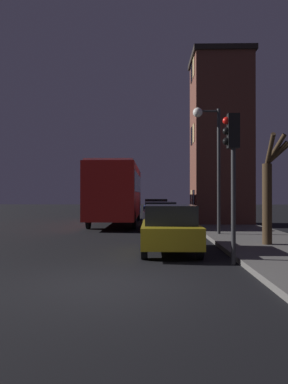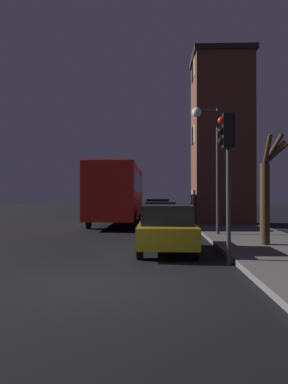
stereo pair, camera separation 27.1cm
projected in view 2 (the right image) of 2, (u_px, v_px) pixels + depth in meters
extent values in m
plane|color=black|center=(99.00, 284.00, 7.65)|extent=(120.00, 120.00, 0.00)
cube|color=brown|center=(221.00, 141.00, 22.59)|extent=(3.32, 3.51, 9.81)
cube|color=black|center=(221.00, 58.00, 22.62)|extent=(3.56, 3.75, 0.30)
cube|color=black|center=(194.00, 199.00, 22.04)|extent=(0.03, 0.70, 1.10)
cube|color=#E5C67F|center=(192.00, 199.00, 23.20)|extent=(0.03, 0.70, 1.10)
cube|color=#E5C67F|center=(194.00, 133.00, 22.07)|extent=(0.03, 0.70, 1.10)
cube|color=black|center=(192.00, 136.00, 23.23)|extent=(0.03, 0.70, 1.10)
cube|color=#E5C67F|center=(194.00, 67.00, 22.09)|extent=(0.03, 0.70, 1.10)
cube|color=black|center=(192.00, 74.00, 23.25)|extent=(0.03, 0.70, 1.10)
cylinder|color=#28282B|center=(218.00, 171.00, 15.98)|extent=(0.14, 0.14, 5.36)
cylinder|color=#28282B|center=(207.00, 111.00, 16.01)|extent=(0.90, 0.09, 0.09)
sphere|color=white|center=(197.00, 112.00, 16.02)|extent=(0.41, 0.41, 0.41)
cylinder|color=#28282B|center=(229.00, 206.00, 9.74)|extent=(0.12, 0.12, 3.05)
cube|color=black|center=(228.00, 131.00, 9.75)|extent=(0.30, 0.24, 0.90)
sphere|color=red|center=(221.00, 120.00, 9.76)|extent=(0.20, 0.20, 0.20)
sphere|color=black|center=(221.00, 131.00, 9.76)|extent=(0.20, 0.20, 0.20)
sphere|color=black|center=(221.00, 141.00, 9.76)|extent=(0.20, 0.20, 0.20)
cylinder|color=#382819|center=(265.00, 204.00, 12.59)|extent=(0.32, 0.32, 2.73)
cylinder|color=#382819|center=(276.00, 154.00, 12.52)|extent=(0.81, 0.26, 0.74)
cylinder|color=#382819|center=(273.00, 149.00, 12.32)|extent=(0.58, 0.73, 0.99)
cylinder|color=#382819|center=(268.00, 149.00, 12.15)|extent=(0.22, 1.02, 0.98)
cylinder|color=#382819|center=(275.00, 153.00, 12.34)|extent=(0.66, 0.65, 0.76)
cube|color=red|center=(118.00, 192.00, 23.22)|extent=(2.60, 10.43, 3.01)
cube|color=black|center=(118.00, 183.00, 23.22)|extent=(2.62, 9.59, 1.09)
cube|color=#B2B2B2|center=(118.00, 167.00, 23.23)|extent=(2.47, 9.91, 0.12)
cylinder|color=black|center=(140.00, 213.00, 26.55)|extent=(0.18, 0.96, 0.96)
cylinder|color=black|center=(106.00, 213.00, 26.64)|extent=(0.18, 0.96, 0.96)
cylinder|color=black|center=(134.00, 220.00, 19.78)|extent=(0.18, 0.96, 0.96)
cylinder|color=black|center=(89.00, 220.00, 19.86)|extent=(0.18, 0.96, 0.96)
cube|color=olive|center=(166.00, 233.00, 11.78)|extent=(1.73, 3.81, 0.61)
cube|color=black|center=(167.00, 214.00, 11.59)|extent=(1.53, 1.98, 0.58)
cylinder|color=black|center=(188.00, 238.00, 12.99)|extent=(0.18, 0.62, 0.62)
cylinder|color=black|center=(143.00, 238.00, 13.04)|extent=(0.18, 0.62, 0.62)
cylinder|color=black|center=(195.00, 249.00, 10.51)|extent=(0.18, 0.62, 0.62)
cylinder|color=black|center=(140.00, 248.00, 10.56)|extent=(0.18, 0.62, 0.62)
cube|color=#B7BABF|center=(160.00, 217.00, 19.71)|extent=(1.75, 4.17, 0.67)
cube|color=black|center=(160.00, 206.00, 19.50)|extent=(1.54, 2.17, 0.46)
cylinder|color=black|center=(174.00, 222.00, 21.03)|extent=(0.18, 0.61, 0.61)
cylinder|color=black|center=(146.00, 221.00, 21.09)|extent=(0.18, 0.61, 0.61)
cylinder|color=black|center=(177.00, 226.00, 18.32)|extent=(0.18, 0.61, 0.61)
cylinder|color=black|center=(145.00, 225.00, 18.38)|extent=(0.18, 0.61, 0.61)
cube|color=navy|center=(158.00, 210.00, 29.05)|extent=(1.88, 4.63, 0.63)
cube|color=black|center=(158.00, 202.00, 28.82)|extent=(1.65, 2.41, 0.53)
cylinder|color=black|center=(168.00, 213.00, 30.52)|extent=(0.18, 0.66, 0.66)
cylinder|color=black|center=(147.00, 213.00, 30.58)|extent=(0.18, 0.66, 0.66)
cylinder|color=black|center=(169.00, 215.00, 27.51)|extent=(0.18, 0.66, 0.66)
cylinder|color=black|center=(146.00, 215.00, 27.57)|extent=(0.18, 0.66, 0.66)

